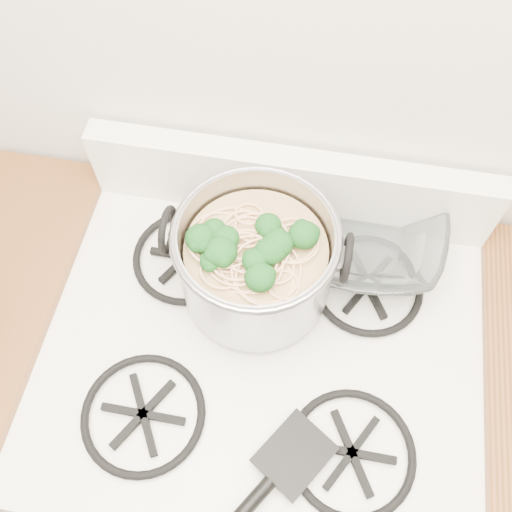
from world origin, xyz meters
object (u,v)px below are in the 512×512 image
(gas_range, at_px, (260,417))
(spatula, at_px, (295,453))
(glass_bowl, at_px, (359,233))
(stock_pot, at_px, (256,262))

(gas_range, bearing_deg, spatula, -64.13)
(spatula, height_order, glass_bowl, glass_bowl)
(stock_pot, height_order, glass_bowl, stock_pot)
(glass_bowl, bearing_deg, stock_pot, -142.35)
(gas_range, bearing_deg, stock_pot, 104.92)
(gas_range, distance_m, stock_pot, 0.58)
(spatula, xyz_separation_m, glass_bowl, (0.06, 0.41, 0.00))
(stock_pot, distance_m, glass_bowl, 0.23)
(gas_range, distance_m, glass_bowl, 0.58)
(spatula, distance_m, glass_bowl, 0.42)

